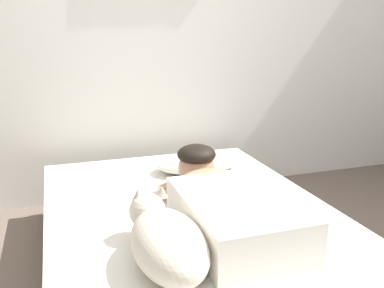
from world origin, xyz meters
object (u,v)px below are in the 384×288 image
at_px(bed, 192,244).
at_px(dog, 166,240).
at_px(person_lying, 223,201).
at_px(coffee_cup, 200,175).
at_px(pillow, 198,162).
at_px(cell_phone, 206,233).

distance_m(bed, dog, 0.55).
distance_m(person_lying, dog, 0.42).
bearing_deg(coffee_cup, person_lying, -98.82).
relative_size(pillow, dog, 0.90).
height_order(pillow, cell_phone, pillow).
height_order(dog, cell_phone, dog).
bearing_deg(person_lying, coffee_cup, 81.18).
xyz_separation_m(person_lying, coffee_cup, (0.08, 0.54, -0.07)).
bearing_deg(cell_phone, bed, 86.38).
xyz_separation_m(pillow, person_lying, (-0.13, -0.72, 0.05)).
distance_m(pillow, person_lying, 0.73).
bearing_deg(pillow, cell_phone, -106.94).
relative_size(bed, pillow, 3.79).
relative_size(pillow, person_lying, 0.57).
xyz_separation_m(person_lying, cell_phone, (-0.11, -0.07, -0.10)).
distance_m(pillow, cell_phone, 0.83).
bearing_deg(dog, cell_phone, 38.69).
distance_m(bed, coffee_cup, 0.47).
relative_size(bed, person_lying, 2.14).
distance_m(bed, cell_phone, 0.29).
distance_m(pillow, dog, 1.08).
distance_m(person_lying, coffee_cup, 0.56).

